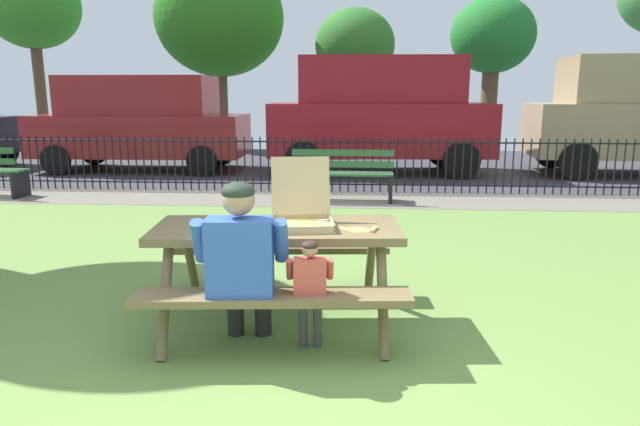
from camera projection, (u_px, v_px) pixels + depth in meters
ground at (314, 317)px, 4.47m from camera, size 28.00×11.30×0.02m
cobblestone_walkway at (338, 200)px, 9.30m from camera, size 28.00×1.40×0.01m
street_asphalt at (346, 166)px, 13.65m from camera, size 28.00×7.51×0.01m
picnic_table_foreground at (277, 249)px, 4.19m from camera, size 1.92×1.62×0.79m
pizza_box_open at (302, 213)px, 4.15m from camera, size 0.51×0.57×0.48m
pizza_slice_on_table at (361, 229)px, 4.03m from camera, size 0.27×0.19×0.02m
adult_at_table at (242, 261)px, 3.68m from camera, size 0.63×0.61×1.19m
child_at_table at (310, 285)px, 3.69m from camera, size 0.31×0.31×0.81m
iron_fence_streetside at (340, 165)px, 9.88m from camera, size 18.74×0.03×0.96m
park_bench_center at (343, 176)px, 9.07m from camera, size 1.61×0.50×0.85m
parked_car_left at (141, 121)px, 12.60m from camera, size 4.64×2.03×2.08m
parked_car_center at (380, 112)px, 12.19m from camera, size 4.78×2.24×2.46m
far_tree_left at (32, 7)px, 17.77m from camera, size 2.93×2.93×5.72m
far_tree_midleft at (219, 18)px, 17.44m from camera, size 3.97×3.97×5.77m
far_tree_center at (355, 47)px, 17.33m from camera, size 2.44×2.44×4.25m
far_tree_midright at (493, 38)px, 16.99m from camera, size 2.51×2.51×4.54m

